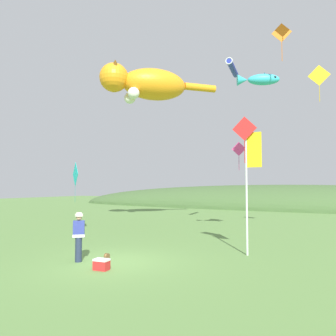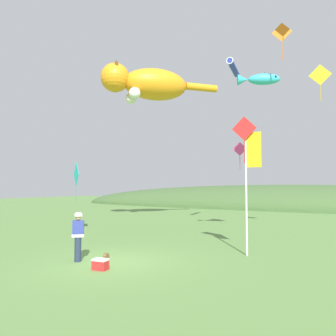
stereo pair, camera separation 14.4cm
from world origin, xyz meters
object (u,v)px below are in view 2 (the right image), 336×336
(kite_spool, at_px, (106,256))
(kite_diamond_teal, at_px, (76,175))
(kite_giant_cat, at_px, (147,84))
(kite_diamond_gold, at_px, (320,75))
(kite_diamond_pink, at_px, (240,149))
(festival_banner_pole, at_px, (249,174))
(kite_tube_streamer, at_px, (233,68))
(kite_diamond_orange, at_px, (282,33))
(kite_fish_windsock, at_px, (259,79))
(kite_diamond_red, at_px, (244,129))
(picnic_cooler, at_px, (100,264))
(festival_attendant, at_px, (78,235))

(kite_spool, relative_size, kite_diamond_teal, 0.10)
(kite_giant_cat, height_order, kite_diamond_gold, kite_giant_cat)
(kite_spool, distance_m, kite_diamond_pink, 11.87)
(festival_banner_pole, bearing_deg, kite_tube_streamer, 112.89)
(kite_spool, relative_size, kite_diamond_orange, 0.12)
(kite_diamond_pink, bearing_deg, kite_giant_cat, 177.63)
(kite_fish_windsock, xyz_separation_m, kite_diamond_red, (0.30, -3.71, -3.15))
(kite_diamond_orange, relative_size, kite_diamond_teal, 0.78)
(kite_giant_cat, bearing_deg, picnic_cooler, -62.58)
(kite_diamond_red, bearing_deg, kite_diamond_orange, 68.40)
(kite_giant_cat, distance_m, kite_diamond_red, 13.74)
(kite_tube_streamer, bearing_deg, festival_banner_pole, -67.11)
(kite_diamond_gold, relative_size, kite_diamond_teal, 0.90)
(kite_spool, relative_size, kite_diamond_pink, 0.12)
(kite_tube_streamer, height_order, kite_diamond_teal, kite_tube_streamer)
(kite_tube_streamer, bearing_deg, kite_giant_cat, 173.53)
(kite_diamond_gold, bearing_deg, kite_spool, -123.63)
(kite_giant_cat, bearing_deg, festival_banner_pole, -37.42)
(kite_spool, height_order, kite_tube_streamer, kite_tube_streamer)
(festival_banner_pole, height_order, kite_diamond_teal, festival_banner_pole)
(kite_diamond_teal, bearing_deg, kite_diamond_orange, 7.75)
(kite_tube_streamer, distance_m, kite_diamond_red, 9.16)
(kite_fish_windsock, relative_size, kite_diamond_pink, 1.20)
(kite_diamond_teal, bearing_deg, festival_attendant, -43.62)
(kite_diamond_red, bearing_deg, picnic_cooler, -128.28)
(kite_diamond_orange, bearing_deg, kite_diamond_red, -111.60)
(festival_attendant, relative_size, kite_diamond_red, 0.94)
(kite_spool, xyz_separation_m, kite_diamond_gold, (6.66, 10.01, 8.77))
(kite_spool, height_order, kite_diamond_red, kite_diamond_red)
(festival_attendant, xyz_separation_m, kite_diamond_orange, (6.05, 6.60, 8.86))
(festival_attendant, distance_m, kite_diamond_red, 7.57)
(festival_attendant, height_order, kite_tube_streamer, kite_tube_streamer)
(kite_giant_cat, distance_m, kite_tube_streamer, 7.18)
(kite_spool, height_order, festival_banner_pole, festival_banner_pole)
(kite_diamond_teal, bearing_deg, kite_diamond_red, -6.02)
(kite_diamond_teal, bearing_deg, kite_diamond_pink, 39.52)
(kite_fish_windsock, distance_m, kite_diamond_pink, 5.37)
(kite_giant_cat, distance_m, kite_diamond_orange, 12.09)
(kite_spool, bearing_deg, picnic_cooler, -56.28)
(kite_giant_cat, xyz_separation_m, kite_diamond_teal, (-0.45, -6.71, -7.15))
(picnic_cooler, relative_size, festival_banner_pole, 0.11)
(kite_giant_cat, relative_size, kite_diamond_gold, 3.52)
(festival_banner_pole, relative_size, kite_tube_streamer, 1.82)
(kite_fish_windsock, xyz_separation_m, kite_diamond_teal, (-10.02, -2.63, -4.76))
(picnic_cooler, distance_m, kite_diamond_orange, 12.79)
(kite_giant_cat, distance_m, kite_diamond_gold, 12.28)
(kite_diamond_pink, bearing_deg, festival_banner_pole, -69.86)
(kite_diamond_pink, bearing_deg, festival_attendant, -102.12)
(festival_banner_pole, height_order, kite_diamond_gold, kite_diamond_gold)
(festival_attendant, xyz_separation_m, kite_tube_streamer, (2.27, 10.96, 9.30))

